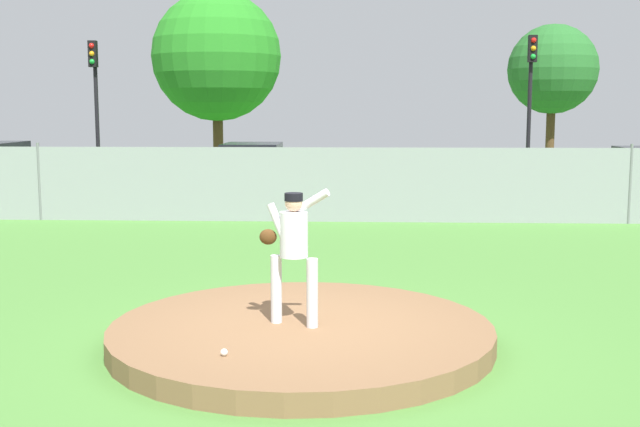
# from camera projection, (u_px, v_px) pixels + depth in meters

# --- Properties ---
(ground_plane) EXTENTS (80.00, 80.00, 0.00)m
(ground_plane) POSITION_uv_depth(u_px,v_px,m) (323.00, 251.00, 15.02)
(ground_plane) COLOR #4C8438
(asphalt_strip) EXTENTS (44.00, 7.00, 0.01)m
(asphalt_strip) POSITION_uv_depth(u_px,v_px,m) (335.00, 200.00, 23.44)
(asphalt_strip) COLOR #2B2B2D
(asphalt_strip) RESTS_ON ground_plane
(pitchers_mound) EXTENTS (4.44, 4.44, 0.24)m
(pitchers_mound) POSITION_uv_depth(u_px,v_px,m) (301.00, 334.00, 9.07)
(pitchers_mound) COLOR brown
(pitchers_mound) RESTS_ON ground_plane
(pitcher_youth) EXTENTS (0.82, 0.32, 1.59)m
(pitcher_youth) POSITION_uv_depth(u_px,v_px,m) (293.00, 244.00, 8.90)
(pitcher_youth) COLOR silver
(pitcher_youth) RESTS_ON pitchers_mound
(baseball) EXTENTS (0.07, 0.07, 0.07)m
(baseball) POSITION_uv_depth(u_px,v_px,m) (224.00, 352.00, 7.87)
(baseball) COLOR white
(baseball) RESTS_ON pitchers_mound
(chainlink_fence) EXTENTS (35.78, 0.07, 1.91)m
(chainlink_fence) POSITION_uv_depth(u_px,v_px,m) (330.00, 185.00, 18.86)
(chainlink_fence) COLOR gray
(chainlink_fence) RESTS_ON ground_plane
(parked_car_champagne) EXTENTS (1.90, 4.06, 1.71)m
(parked_car_champagne) POSITION_uv_depth(u_px,v_px,m) (252.00, 173.00, 23.51)
(parked_car_champagne) COLOR tan
(parked_car_champagne) RESTS_ON ground_plane
(traffic_cone_orange) EXTENTS (0.40, 0.40, 0.55)m
(traffic_cone_orange) POSITION_uv_depth(u_px,v_px,m) (383.00, 187.00, 24.74)
(traffic_cone_orange) COLOR orange
(traffic_cone_orange) RESTS_ON asphalt_strip
(traffic_light_near) EXTENTS (0.28, 0.46, 5.06)m
(traffic_light_near) POSITION_uv_depth(u_px,v_px,m) (95.00, 88.00, 27.20)
(traffic_light_near) COLOR black
(traffic_light_near) RESTS_ON ground_plane
(traffic_light_far) EXTENTS (0.28, 0.46, 5.20)m
(traffic_light_far) POSITION_uv_depth(u_px,v_px,m) (531.00, 85.00, 26.63)
(traffic_light_far) COLOR black
(traffic_light_far) RESTS_ON ground_plane
(tree_broad_left) EXTENTS (5.08, 5.08, 7.33)m
(tree_broad_left) POSITION_uv_depth(u_px,v_px,m) (217.00, 57.00, 30.75)
(tree_broad_left) COLOR #4C331E
(tree_broad_left) RESTS_ON ground_plane
(tree_tall_centre) EXTENTS (3.73, 3.73, 6.25)m
(tree_tall_centre) POSITION_uv_depth(u_px,v_px,m) (553.00, 70.00, 32.72)
(tree_tall_centre) COLOR #4C331E
(tree_tall_centre) RESTS_ON ground_plane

